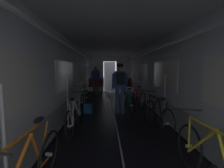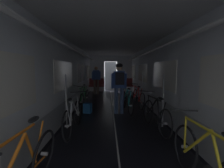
{
  "view_description": "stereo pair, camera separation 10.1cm",
  "coord_description": "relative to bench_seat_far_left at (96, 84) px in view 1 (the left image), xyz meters",
  "views": [
    {
      "loc": [
        -0.28,
        -2.05,
        1.54
      ],
      "look_at": [
        0.0,
        5.28,
        0.85
      ],
      "focal_mm": 25.8,
      "sensor_mm": 36.0,
      "label": 1
    },
    {
      "loc": [
        -0.18,
        -2.05,
        1.54
      ],
      "look_at": [
        0.0,
        5.28,
        0.85
      ],
      "focal_mm": 25.8,
      "sensor_mm": 36.0,
      "label": 2
    }
  ],
  "objects": [
    {
      "name": "bicycle_black",
      "position": [
        1.92,
        -6.2,
        -0.19
      ],
      "size": [
        0.48,
        1.69,
        0.95
      ],
      "color": "black",
      "rests_on": "ground"
    },
    {
      "name": "person_cyclist_aisle",
      "position": [
        1.1,
        -4.69,
        0.5
      ],
      "size": [
        0.54,
        0.4,
        1.73
      ],
      "color": "#384C75",
      "rests_on": "ground"
    },
    {
      "name": "bicycle_red",
      "position": [
        1.93,
        -3.74,
        -0.19
      ],
      "size": [
        0.48,
        1.69,
        0.96
      ],
      "color": "black",
      "rests_on": "ground"
    },
    {
      "name": "train_car_shell",
      "position": [
        0.9,
        -4.47,
        1.13
      ],
      "size": [
        3.14,
        12.34,
        2.57
      ],
      "color": "black",
      "rests_on": "ground"
    },
    {
      "name": "bench_seat_far_right",
      "position": [
        1.8,
        0.0,
        0.0
      ],
      "size": [
        0.98,
        0.51,
        0.95
      ],
      "color": "gray",
      "rests_on": "ground"
    },
    {
      "name": "bench_seat_far_left",
      "position": [
        0.0,
        0.0,
        0.0
      ],
      "size": [
        0.98,
        0.51,
        0.95
      ],
      "color": "gray",
      "rests_on": "ground"
    },
    {
      "name": "backpack_on_floor",
      "position": [
        0.0,
        -4.58,
        -0.4
      ],
      "size": [
        0.31,
        0.26,
        0.34
      ],
      "primitive_type": "cube",
      "rotation": [
        0.0,
        0.0,
        -0.28
      ],
      "color": "#1E5693",
      "rests_on": "ground"
    },
    {
      "name": "bicycle_green",
      "position": [
        -0.23,
        -3.84,
        -0.19
      ],
      "size": [
        0.44,
        1.69,
        0.95
      ],
      "color": "black",
      "rests_on": "ground"
    },
    {
      "name": "person_standing_near_bench",
      "position": [
        0.0,
        -0.38,
        0.41
      ],
      "size": [
        0.53,
        0.23,
        1.69
      ],
      "color": "brown",
      "rests_on": "ground"
    },
    {
      "name": "bicycle_teal_in_aisle",
      "position": [
        1.4,
        -4.43,
        -0.18
      ],
      "size": [
        0.47,
        1.68,
        0.94
      ],
      "color": "black",
      "rests_on": "ground"
    },
    {
      "name": "bicycle_silver",
      "position": [
        -0.13,
        -6.29,
        -0.18
      ],
      "size": [
        0.44,
        1.69,
        0.94
      ],
      "color": "black",
      "rests_on": "ground"
    },
    {
      "name": "bicycle_yellow",
      "position": [
        1.93,
        -8.27,
        -0.18
      ],
      "size": [
        0.44,
        1.69,
        0.95
      ],
      "color": "black",
      "rests_on": "ground"
    }
  ]
}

